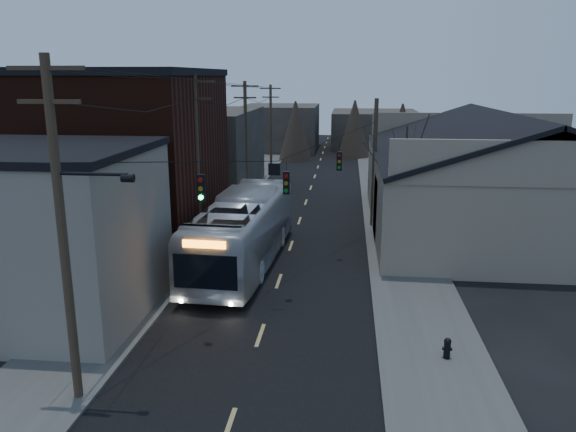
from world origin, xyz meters
name	(u,v)px	position (x,y,z in m)	size (l,w,h in m)	color
road_surface	(304,208)	(0.00, 30.00, 0.01)	(9.00, 110.00, 0.02)	black
sidewalk_left	(221,205)	(-6.50, 30.00, 0.06)	(4.00, 110.00, 0.12)	#474744
sidewalk_right	(389,209)	(6.50, 30.00, 0.06)	(4.00, 110.00, 0.12)	#474744
building_clapboard	(46,236)	(-9.00, 9.00, 3.50)	(8.00, 8.00, 7.00)	slate
building_brick	(124,160)	(-10.00, 20.00, 5.00)	(10.00, 12.00, 10.00)	black
building_left_far	(202,151)	(-9.50, 36.00, 3.50)	(9.00, 14.00, 7.00)	#322D28
warehouse	(498,190)	(13.00, 25.00, 2.70)	(16.16, 20.60, 7.73)	gray
building_far_left	(280,128)	(-6.00, 65.00, 3.00)	(10.00, 12.00, 6.00)	#322D28
building_far_right	(374,129)	(7.00, 70.00, 2.50)	(12.00, 14.00, 5.00)	#322D28
bare_tree	(404,189)	(6.50, 20.00, 3.60)	(0.40, 0.40, 7.20)	black
utility_lines	(250,153)	(-3.11, 24.14, 4.95)	(11.24, 45.28, 10.50)	#382B1E
bus	(243,231)	(-2.19, 16.34, 1.90)	(3.19, 13.62, 3.79)	#B4B8C1
parked_car	(252,193)	(-4.30, 31.69, 0.71)	(1.50, 4.31, 1.42)	#A8A9AF
fire_hydrant	(447,347)	(6.92, 6.71, 0.53)	(0.37, 0.26, 0.77)	black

